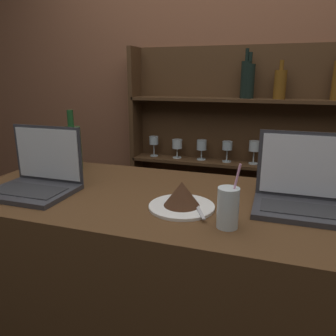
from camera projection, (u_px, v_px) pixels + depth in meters
name	position (u px, v px, depth m)	size (l,w,h in m)	color
bar_counter	(175.00, 314.00, 1.35)	(1.65, 0.69, 1.03)	#4C3019
back_wall	(227.00, 94.00, 2.17)	(7.00, 0.06, 2.70)	brown
back_shelf	(242.00, 167.00, 2.18)	(1.49, 0.18, 1.65)	#472D19
laptop_near	(37.00, 178.00, 1.27)	(0.31, 0.24, 0.24)	#333338
laptop_far	(308.00, 193.00, 1.09)	(0.34, 0.21, 0.25)	#333338
cake_plate	(182.00, 197.00, 1.10)	(0.22, 0.22, 0.09)	white
water_glass	(228.00, 208.00, 0.96)	(0.06, 0.06, 0.20)	silver
wine_bottle_green	(73.00, 147.00, 1.55)	(0.08, 0.08, 0.28)	#1E4C23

